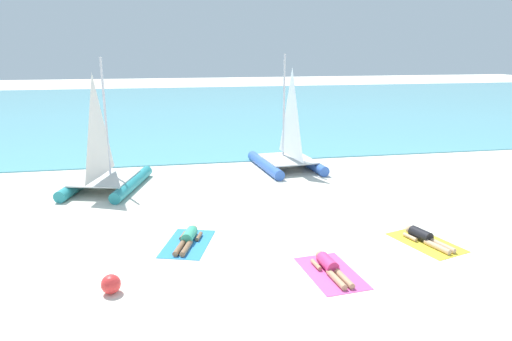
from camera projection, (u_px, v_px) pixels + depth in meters
The scene contains 11 objects.
ground_plane at pixel (234, 167), 19.95m from camera, with size 120.00×120.00×0.00m, color silver.
ocean_water at pixel (199, 107), 39.69m from camera, with size 120.00×40.00×0.05m, color #5BB2C1.
sailboat_blue at pixel (287, 152), 19.55m from camera, with size 2.73×3.89×4.75m.
sailboat_teal at pixel (105, 171), 16.69m from camera, with size 3.14×4.06×4.68m.
towel_left at pixel (188, 244), 12.19m from camera, with size 1.10×1.90×0.01m, color #338CD8.
sunbather_left at pixel (188, 238), 12.22m from camera, with size 0.85×1.54×0.30m.
towel_middle at pixel (331, 273), 10.61m from camera, with size 1.10×1.90×0.01m, color #D84C99.
sunbather_middle at pixel (330, 267), 10.64m from camera, with size 0.58×1.57×0.30m.
towel_right at pixel (426, 242), 12.25m from camera, with size 1.10×1.90×0.01m, color yellow.
sunbather_right at pixel (424, 237), 12.28m from camera, with size 0.81×1.55×0.30m.
beach_ball at pixel (111, 284), 9.70m from camera, with size 0.41×0.41×0.41m, color red.
Camera 1 is at (-2.69, -9.14, 5.02)m, focal length 32.49 mm.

